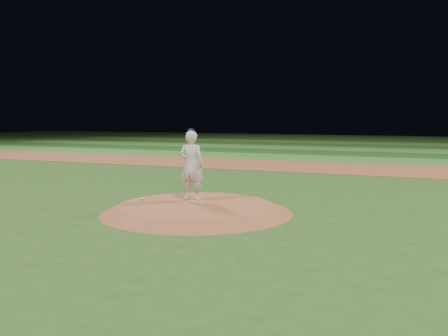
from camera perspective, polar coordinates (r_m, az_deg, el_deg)
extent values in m
plane|color=#2A521A|center=(14.42, -3.15, -5.12)|extent=(120.00, 120.00, 0.00)
cube|color=brown|center=(27.54, 9.89, 0.14)|extent=(70.00, 6.00, 0.02)
cube|color=#3D782B|center=(32.90, 12.11, 1.04)|extent=(70.00, 5.00, 0.02)
cube|color=#1B4B18|center=(37.80, 13.58, 1.63)|extent=(70.00, 5.00, 0.02)
cube|color=#39762B|center=(42.73, 14.71, 2.09)|extent=(70.00, 5.00, 0.02)
cube|color=#204B18|center=(47.67, 15.61, 2.45)|extent=(70.00, 5.00, 0.02)
cube|color=#3B6E28|center=(52.62, 16.34, 2.74)|extent=(70.00, 5.00, 0.02)
cube|color=#224F19|center=(57.58, 16.94, 2.98)|extent=(70.00, 5.00, 0.02)
cone|color=#A55633|center=(14.40, -3.15, -4.63)|extent=(5.50, 5.50, 0.25)
cube|color=beige|center=(14.61, -3.11, -3.92)|extent=(0.59, 0.29, 0.03)
ellipsoid|color=beige|center=(15.25, -9.38, -3.49)|extent=(0.13, 0.13, 0.07)
imported|color=silver|center=(14.87, -3.73, 0.27)|extent=(0.80, 0.57, 2.09)
ellipsoid|color=black|center=(14.80, -3.76, 4.23)|extent=(0.22, 0.22, 0.15)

